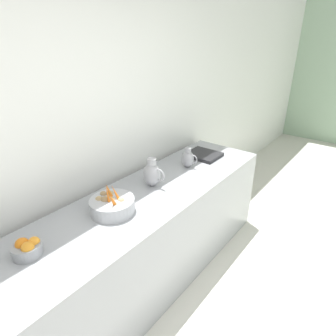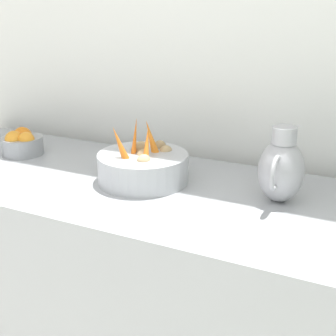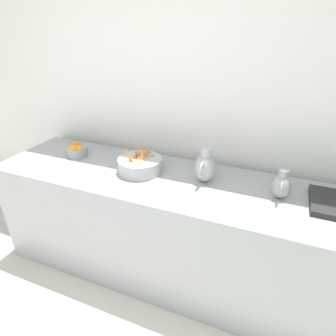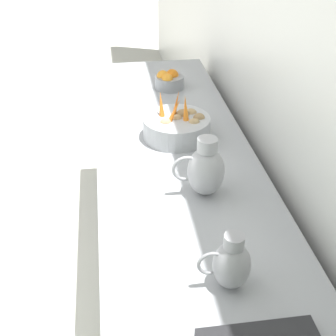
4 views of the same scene
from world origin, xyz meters
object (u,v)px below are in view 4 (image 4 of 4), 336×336
(vegetable_colander, at_px, (177,126))
(orange_bowl, at_px, (169,80))
(metal_pitcher_short, at_px, (231,264))
(metal_pitcher_tall, at_px, (205,169))

(vegetable_colander, distance_m, orange_bowl, 0.62)
(orange_bowl, bearing_deg, vegetable_colander, 85.60)
(vegetable_colander, xyz_separation_m, orange_bowl, (-0.05, -0.62, -0.01))
(vegetable_colander, height_order, metal_pitcher_short, vegetable_colander)
(vegetable_colander, bearing_deg, metal_pitcher_tall, 94.24)
(vegetable_colander, distance_m, metal_pitcher_short, 1.00)
(metal_pitcher_short, bearing_deg, vegetable_colander, -89.33)
(metal_pitcher_short, bearing_deg, orange_bowl, -91.28)
(orange_bowl, relative_size, metal_pitcher_short, 0.87)
(metal_pitcher_tall, xyz_separation_m, metal_pitcher_short, (0.02, 0.51, -0.02))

